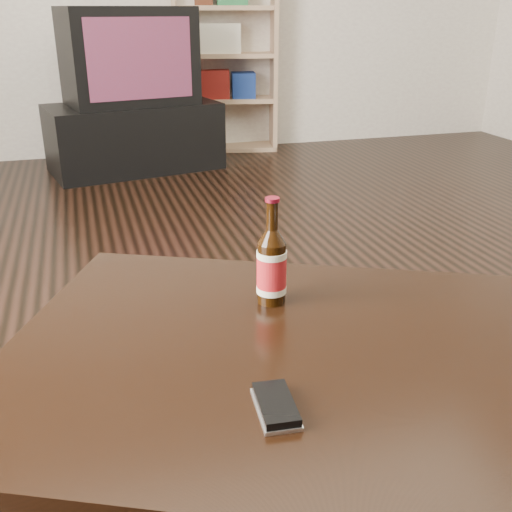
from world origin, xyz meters
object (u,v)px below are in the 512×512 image
object	(u,v)px
tv	(128,56)
bookshelf	(224,51)
beer_bottle	(272,267)
coffee_table	(376,389)
tv_stand	(135,137)
phone	(276,406)

from	to	relation	value
tv	bookshelf	size ratio (longest dim) A/B	0.63
tv	beer_bottle	world-z (taller)	tv
bookshelf	coffee_table	size ratio (longest dim) A/B	0.95
tv_stand	coffee_table	xyz separation A→B (m)	(0.08, -3.14, 0.19)
phone	tv_stand	bearing A→B (deg)	92.71
coffee_table	phone	xyz separation A→B (m)	(-0.20, -0.08, 0.07)
phone	bookshelf	bearing A→B (deg)	82.18
tv_stand	phone	xyz separation A→B (m)	(-0.12, -3.22, 0.26)
tv	bookshelf	world-z (taller)	bookshelf
bookshelf	beer_bottle	bearing A→B (deg)	-90.91
tv	beer_bottle	xyz separation A→B (m)	(-0.02, -2.90, -0.17)
tv	coffee_table	xyz separation A→B (m)	(0.08, -3.14, -0.30)
coffee_table	beer_bottle	size ratio (longest dim) A/B	6.87
phone	tv	bearing A→B (deg)	92.71
bookshelf	coffee_table	world-z (taller)	bookshelf
tv	coffee_table	distance (m)	3.15
tv	phone	world-z (taller)	tv
bookshelf	beer_bottle	xyz separation A→B (m)	(-0.73, -3.38, -0.16)
tv_stand	beer_bottle	world-z (taller)	beer_bottle
beer_bottle	bookshelf	bearing A→B (deg)	77.82
bookshelf	phone	bearing A→B (deg)	-91.30
tv_stand	coffee_table	distance (m)	3.15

